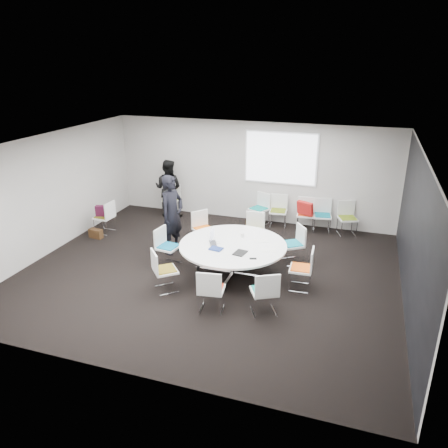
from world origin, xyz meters
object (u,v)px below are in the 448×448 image
(chair_back_a, at_px, (259,215))
(chair_ring_a, at_px, (301,276))
(chair_back_b, at_px, (278,217))
(person_back, at_px, (168,188))
(chair_ring_e, at_px, (168,254))
(person_main, at_px, (172,215))
(chair_back_e, at_px, (347,224))
(chair_ring_g, at_px, (211,298))
(chair_ring_h, at_px, (264,300))
(brown_bag, at_px, (96,233))
(chair_ring_c, at_px, (254,237))
(conference_table, at_px, (233,252))
(chair_person_back, at_px, (172,205))
(maroon_bag, at_px, (103,211))
(cup, at_px, (242,235))
(chair_ring_f, at_px, (165,278))
(chair_spare_left, at_px, (105,223))
(laptop, at_px, (215,243))
(chair_ring_d, at_px, (204,236))
(chair_back_c, at_px, (305,220))
(chair_back_d, at_px, (322,222))

(chair_back_a, bearing_deg, chair_ring_a, 141.95)
(chair_ring_a, distance_m, chair_back_b, 3.47)
(chair_back_a, relative_size, person_back, 0.52)
(chair_ring_e, relative_size, person_main, 0.46)
(chair_back_e, bearing_deg, chair_ring_g, 44.60)
(person_main, bearing_deg, chair_ring_h, -110.55)
(chair_back_a, bearing_deg, brown_bag, 55.94)
(chair_ring_c, relative_size, person_back, 0.52)
(chair_ring_g, height_order, chair_back_e, same)
(conference_table, bearing_deg, chair_person_back, 132.49)
(chair_back_a, relative_size, maroon_bag, 2.20)
(chair_person_back, bearing_deg, person_main, 111.86)
(chair_back_a, bearing_deg, chair_back_b, -156.27)
(person_main, distance_m, person_back, 2.58)
(chair_ring_e, relative_size, cup, 9.78)
(chair_ring_c, distance_m, chair_ring_f, 2.83)
(chair_spare_left, xyz_separation_m, person_main, (2.23, -0.53, 0.68))
(cup, relative_size, maroon_bag, 0.22)
(chair_ring_g, bearing_deg, chair_ring_a, 35.37)
(chair_ring_a, height_order, chair_spare_left, same)
(chair_ring_c, bearing_deg, conference_table, 83.06)
(chair_ring_a, height_order, chair_ring_e, same)
(chair_back_a, xyz_separation_m, laptop, (-0.14, -3.27, 0.47))
(chair_ring_d, bearing_deg, chair_back_c, 169.96)
(chair_ring_h, distance_m, person_main, 3.41)
(person_main, bearing_deg, chair_back_b, -24.72)
(chair_ring_g, height_order, person_back, person_back)
(chair_back_d, bearing_deg, person_back, -7.51)
(chair_back_e, bearing_deg, chair_ring_d, 9.21)
(chair_ring_e, bearing_deg, chair_ring_c, 141.95)
(chair_ring_e, height_order, chair_spare_left, same)
(chair_back_e, relative_size, person_main, 0.46)
(chair_back_b, height_order, chair_spare_left, same)
(chair_ring_c, relative_size, chair_person_back, 1.00)
(chair_back_a, distance_m, maroon_bag, 4.23)
(chair_ring_f, bearing_deg, chair_back_b, 120.48)
(chair_ring_h, height_order, maroon_bag, chair_ring_h)
(chair_ring_h, bearing_deg, chair_person_back, 103.29)
(chair_ring_f, bearing_deg, chair_ring_h, 43.95)
(chair_ring_h, xyz_separation_m, person_back, (-3.89, 4.24, 0.57))
(chair_ring_a, distance_m, chair_back_d, 3.28)
(conference_table, xyz_separation_m, cup, (0.08, 0.44, 0.23))
(chair_back_c, bearing_deg, chair_back_b, -7.64)
(chair_back_b, bearing_deg, conference_table, 78.20)
(chair_ring_a, relative_size, chair_person_back, 1.00)
(conference_table, bearing_deg, chair_back_a, 93.84)
(chair_ring_f, bearing_deg, maroon_bag, -169.35)
(chair_back_d, height_order, cup, chair_back_d)
(chair_back_b, relative_size, person_main, 0.46)
(chair_ring_c, relative_size, chair_ring_e, 1.00)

